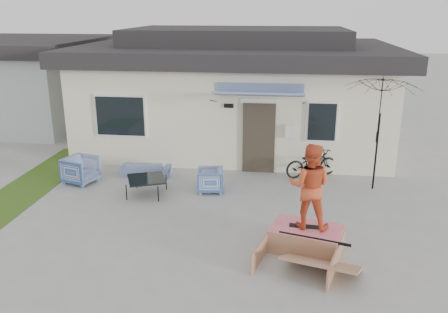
# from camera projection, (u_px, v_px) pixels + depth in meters

# --- Properties ---
(ground) EXTENTS (90.00, 90.00, 0.00)m
(ground) POSITION_uv_depth(u_px,v_px,m) (200.00, 239.00, 9.99)
(ground) COLOR #979692
(ground) RESTS_ON ground
(grass_strip) EXTENTS (1.40, 8.00, 0.01)m
(grass_strip) POSITION_uv_depth(u_px,v_px,m) (22.00, 192.00, 12.50)
(grass_strip) COLOR #315018
(grass_strip) RESTS_ON ground
(house) EXTENTS (10.80, 8.49, 4.10)m
(house) POSITION_uv_depth(u_px,v_px,m) (237.00, 88.00, 16.95)
(house) COLOR beige
(house) RESTS_ON ground
(neighbor_house) EXTENTS (8.60, 7.60, 3.50)m
(neighbor_house) POSITION_uv_depth(u_px,v_px,m) (0.00, 79.00, 20.15)
(neighbor_house) COLOR #B4BBBF
(neighbor_house) RESTS_ON ground
(loveseat) EXTENTS (1.46, 0.48, 0.56)m
(loveseat) POSITION_uv_depth(u_px,v_px,m) (146.00, 166.00, 13.72)
(loveseat) COLOR #21488F
(loveseat) RESTS_ON ground
(armchair_left) EXTENTS (0.96, 1.00, 0.83)m
(armchair_left) POSITION_uv_depth(u_px,v_px,m) (81.00, 169.00, 13.09)
(armchair_left) COLOR #21488F
(armchair_left) RESTS_ON ground
(armchair_right) EXTENTS (0.73, 0.76, 0.70)m
(armchair_right) POSITION_uv_depth(u_px,v_px,m) (210.00, 179.00, 12.49)
(armchair_right) COLOR #21488F
(armchair_right) RESTS_ON ground
(coffee_table) EXTENTS (1.22, 1.22, 0.46)m
(coffee_table) POSITION_uv_depth(u_px,v_px,m) (147.00, 186.00, 12.29)
(coffee_table) COLOR black
(coffee_table) RESTS_ON ground
(bicycle) EXTENTS (1.70, 1.18, 1.03)m
(bicycle) POSITION_uv_depth(u_px,v_px,m) (312.00, 160.00, 13.53)
(bicycle) COLOR black
(bicycle) RESTS_ON ground
(patio_umbrella) EXTENTS (2.12, 1.98, 2.20)m
(patio_umbrella) POSITION_uv_depth(u_px,v_px,m) (379.00, 127.00, 12.24)
(patio_umbrella) COLOR black
(patio_umbrella) RESTS_ON ground
(skate_ramp) EXTENTS (1.85, 2.18, 0.47)m
(skate_ramp) POSITION_uv_depth(u_px,v_px,m) (306.00, 238.00, 9.52)
(skate_ramp) COLOR #97684B
(skate_ramp) RESTS_ON ground
(skateboard) EXTENTS (0.74, 0.24, 0.05)m
(skateboard) POSITION_uv_depth(u_px,v_px,m) (307.00, 226.00, 9.48)
(skateboard) COLOR black
(skateboard) RESTS_ON skate_ramp
(skater) EXTENTS (0.94, 0.77, 1.75)m
(skater) POSITION_uv_depth(u_px,v_px,m) (310.00, 185.00, 9.21)
(skater) COLOR #D2502A
(skater) RESTS_ON skateboard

